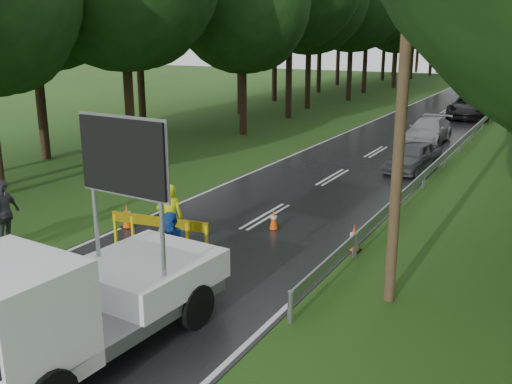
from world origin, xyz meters
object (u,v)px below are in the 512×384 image
Objects in this scene: queue_car_third at (471,107)px; work_truck at (76,301)px; queue_car_second at (428,130)px; queue_car_fourth at (466,99)px; civilian at (173,248)px; officer at (170,219)px; queue_car_first at (413,157)px; barrier at (159,227)px.

work_truck is at bearing -92.87° from queue_car_third.
queue_car_second is 17.19m from queue_car_fourth.
officer is at bearing 108.66° from civilian.
queue_car_third reaches higher than queue_car_second.
work_truck reaches higher than queue_car_second.
queue_car_first is (3.43, 12.78, -0.33)m from officer.
barrier is 20.57m from queue_car_second.
barrier is at bearing 56.84° from officer.
queue_car_second is (-0.92, 7.12, 0.03)m from queue_car_first.
queue_car_fourth is (-1.33, 6.29, -0.09)m from queue_car_third.
work_truck reaches higher than civilian.
officer is (-0.03, 0.51, 0.08)m from barrier.
queue_car_first is at bearing 67.95° from barrier.
queue_car_third reaches higher than barrier.
civilian is at bearing -48.07° from barrier.
queue_car_third reaches higher than queue_car_fourth.
work_truck is at bearing -91.87° from queue_car_fourth.
queue_car_first is at bearing 88.33° from work_truck.
work_truck is at bearing 72.18° from officer.
work_truck is 1.95× the size of barrier.
officer reaches higher than queue_car_third.
work_truck is at bearing -87.93° from queue_car_first.
barrier is at bearing -94.46° from queue_car_fourth.
queue_car_second is at bearing -93.72° from queue_car_third.
officer is 37.12m from queue_car_fourth.
civilian reaches higher than queue_car_third.
queue_car_fourth reaches higher than barrier.
queue_car_first is (3.40, 13.29, -0.25)m from barrier.
officer is 13.23m from queue_car_first.
civilian is 32.35m from queue_car_third.
work_truck is 2.84× the size of officer.
queue_car_fourth is at bearing -129.34° from officer.
queue_car_second is 10.91m from queue_car_third.
work_truck is 5.36m from officer.
queue_car_second is at bearing -133.82° from officer.
civilian is 38.58m from queue_car_fourth.
work_truck is 24.99m from queue_car_second.
queue_car_first is 18.02m from queue_car_third.
queue_car_first is 0.81× the size of queue_car_second.
queue_car_fourth is at bearing 69.37° from civilian.
civilian is 0.37× the size of queue_car_second.
work_truck is 17.94m from queue_car_first.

